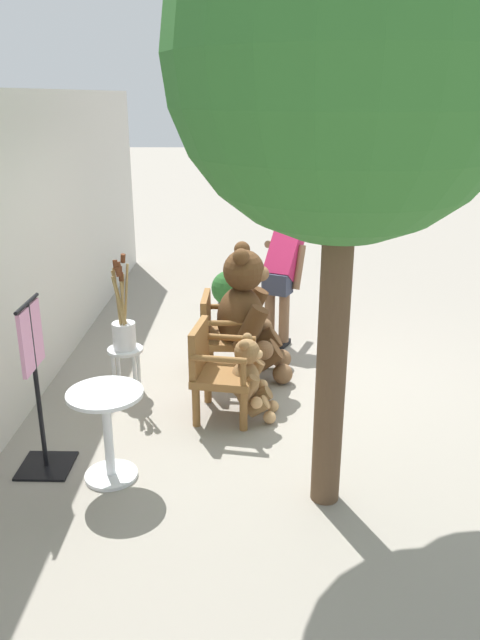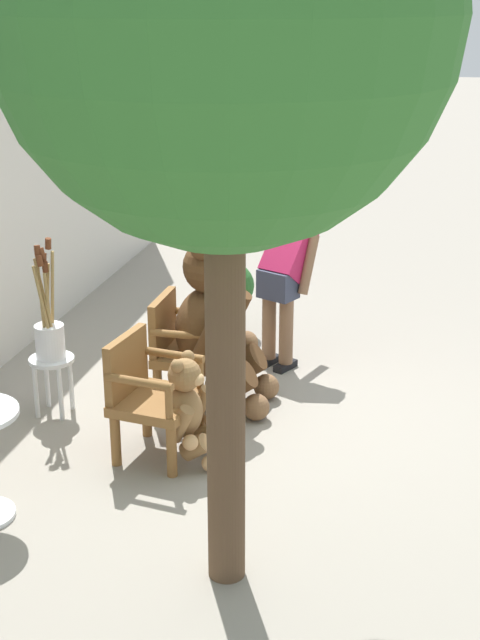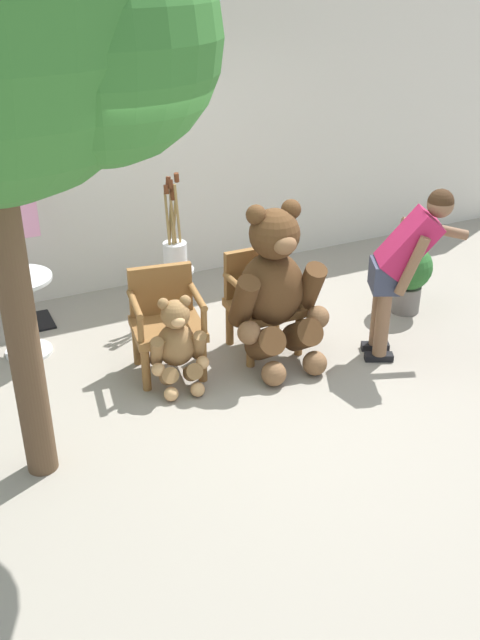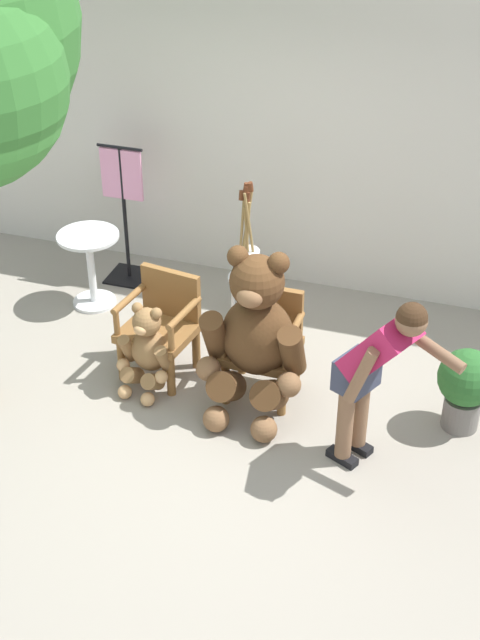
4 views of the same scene
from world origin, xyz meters
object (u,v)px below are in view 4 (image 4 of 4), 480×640
(wooden_chair_right, at_px, (264,341))
(brush_bucket, at_px, (247,255))
(wooden_chair_left, at_px, (162,322))
(round_side_table, at_px, (90,261))
(potted_plant, at_px, (466,384))
(white_stool, at_px, (247,287))
(teddy_bear_large, at_px, (255,336))
(person_visitor, at_px, (375,365))
(clothing_display_stand, at_px, (124,211))
(teddy_bear_small, at_px, (147,350))

(wooden_chair_right, bearing_deg, brush_bucket, 115.12)
(wooden_chair_left, bearing_deg, round_side_table, 142.83)
(brush_bucket, xyz_separation_m, round_side_table, (-1.44, -0.15, -0.22))
(potted_plant, bearing_deg, white_stool, 155.40)
(wooden_chair_left, relative_size, brush_bucket, 0.93)
(brush_bucket, relative_size, round_side_table, 1.28)
(round_side_table, distance_m, potted_plant, 3.52)
(teddy_bear_large, distance_m, brush_bucket, 1.25)
(person_visitor, height_order, potted_plant, person_visitor)
(white_stool, height_order, potted_plant, potted_plant)
(wooden_chair_left, distance_m, white_stool, 1.02)
(round_side_table, bearing_deg, clothing_display_stand, 77.46)
(wooden_chair_left, distance_m, teddy_bear_small, 0.30)
(wooden_chair_left, relative_size, clothing_display_stand, 0.63)
(teddy_bear_small, relative_size, person_visitor, 0.52)
(teddy_bear_large, distance_m, clothing_display_stand, 2.34)
(wooden_chair_right, distance_m, clothing_display_stand, 2.19)
(brush_bucket, height_order, round_side_table, brush_bucket)
(wooden_chair_left, bearing_deg, teddy_bear_small, -93.14)
(person_visitor, bearing_deg, teddy_bear_large, 158.23)
(wooden_chair_left, height_order, teddy_bear_large, teddy_bear_large)
(person_visitor, distance_m, round_side_table, 3.19)
(person_visitor, height_order, brush_bucket, person_visitor)
(white_stool, bearing_deg, wooden_chair_right, -64.98)
(white_stool, distance_m, brush_bucket, 0.32)
(teddy_bear_small, distance_m, clothing_display_stand, 1.84)
(teddy_bear_small, bearing_deg, potted_plant, 6.59)
(teddy_bear_large, distance_m, person_visitor, 1.06)
(wooden_chair_right, relative_size, brush_bucket, 0.93)
(clothing_display_stand, bearing_deg, white_stool, -16.12)
(wooden_chair_left, relative_size, white_stool, 1.87)
(wooden_chair_right, bearing_deg, teddy_bear_small, -162.23)
(wooden_chair_left, bearing_deg, wooden_chair_right, 0.05)
(round_side_table, xyz_separation_m, clothing_display_stand, (0.12, 0.54, 0.27))
(teddy_bear_large, distance_m, potted_plant, 1.62)
(brush_bucket, xyz_separation_m, potted_plant, (2.00, -0.91, -0.28))
(teddy_bear_large, distance_m, teddy_bear_small, 0.93)
(teddy_bear_large, bearing_deg, potted_plant, 9.27)
(wooden_chair_right, height_order, person_visitor, person_visitor)
(brush_bucket, bearing_deg, person_visitor, -48.16)
(teddy_bear_large, height_order, teddy_bear_small, teddy_bear_large)
(wooden_chair_left, xyz_separation_m, teddy_bear_large, (0.87, -0.26, 0.21))
(wooden_chair_left, relative_size, round_side_table, 1.19)
(potted_plant, bearing_deg, teddy_bear_large, -170.73)
(person_visitor, bearing_deg, brush_bucket, 131.84)
(wooden_chair_left, height_order, wooden_chair_right, same)
(person_visitor, height_order, white_stool, person_visitor)
(teddy_bear_small, height_order, person_visitor, person_visitor)
(person_visitor, distance_m, brush_bucket, 2.10)
(person_visitor, relative_size, potted_plant, 2.17)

